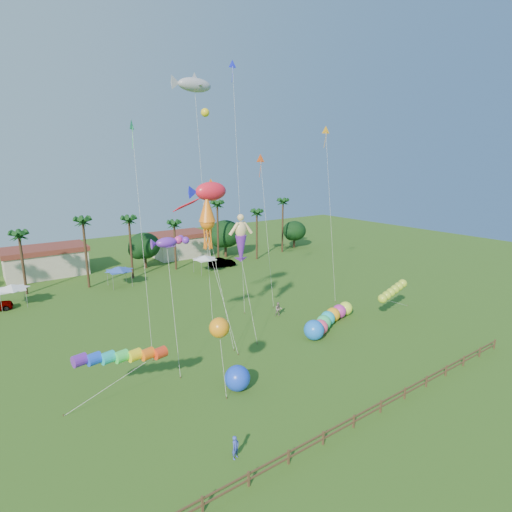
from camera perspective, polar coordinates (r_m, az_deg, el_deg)
ground at (r=36.68m, az=9.56°, el=-16.83°), size 160.00×160.00×0.00m
tree_line at (r=72.51m, az=-13.50°, el=1.73°), size 69.46×8.91×11.00m
buildings_row at (r=76.46m, az=-19.74°, el=0.15°), size 35.00×7.00×4.00m
tent_row at (r=62.72m, az=-18.82°, el=-1.82°), size 31.00×4.00×0.60m
fence at (r=33.10m, az=17.41°, el=-19.66°), size 36.12×0.12×1.00m
car_b at (r=71.66m, az=-4.91°, el=-0.94°), size 5.02×2.47×1.58m
spectator_a at (r=27.87m, az=-2.96°, el=-25.63°), size 0.67×0.56×1.57m
spectator_b at (r=48.99m, az=3.22°, el=-7.60°), size 1.06×1.01×1.73m
caterpillar_inflatable at (r=46.39m, az=10.19°, el=-8.97°), size 10.28×5.09×2.14m
blue_ball at (r=34.16m, az=-2.68°, el=-17.03°), size 2.11×2.11×2.11m
rainbow_tube at (r=33.13m, az=-16.33°, el=-13.91°), size 8.96×1.74×3.92m
green_worm at (r=49.15m, az=17.62°, el=-5.83°), size 9.88×3.36×3.39m
orange_ball_kite at (r=32.10m, az=-5.26°, el=-10.16°), size 2.03×2.33×6.37m
merman_kite at (r=41.59m, az=-2.17°, el=2.09°), size 2.40×4.34×12.66m
fish_kite at (r=42.03m, az=-6.45°, el=9.16°), size 5.32×6.77×16.44m
shark_kite at (r=49.07m, az=-8.76°, el=22.98°), size 5.50×7.11×27.68m
squid_kite at (r=39.90m, az=-6.96°, el=4.77°), size 2.18×5.87×14.84m
lobster_kite at (r=37.81m, az=-12.64°, el=1.89°), size 3.63×6.11×11.73m
delta_kite_red at (r=52.68m, az=0.67°, el=13.41°), size 1.77×4.59×19.35m
delta_kite_yellow at (r=54.11m, az=9.96°, el=16.80°), size 1.30×3.49×22.83m
delta_kite_green at (r=40.41m, az=-17.26°, el=16.76°), size 1.62×5.15×22.16m
delta_kite_blue at (r=51.84m, az=-3.33°, el=24.73°), size 2.05×4.55×30.03m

